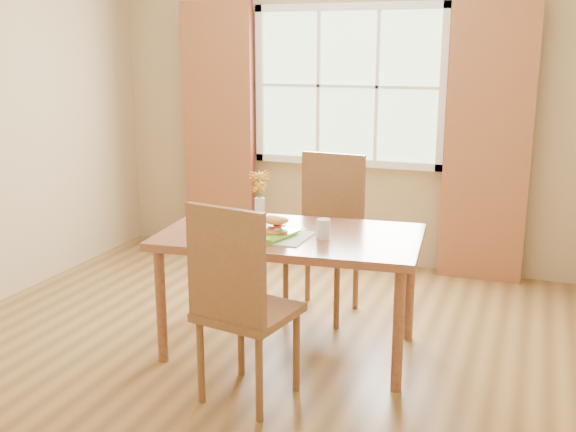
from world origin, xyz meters
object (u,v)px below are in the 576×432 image
at_px(croissant_sandwich, 276,225).
at_px(flower_vase, 260,192).
at_px(chair_far, 327,227).
at_px(dining_table, 290,246).
at_px(water_glass, 323,230).
at_px(chair_near, 238,298).

bearing_deg(croissant_sandwich, flower_vase, 115.73).
relative_size(chair_far, flower_vase, 3.38).
height_order(dining_table, croissant_sandwich, croissant_sandwich).
height_order(dining_table, chair_far, chair_far).
bearing_deg(chair_far, flower_vase, -111.58).
bearing_deg(flower_vase, water_glass, -23.75).
height_order(chair_near, chair_far, chair_far).
xyz_separation_m(dining_table, chair_far, (0.01, 0.72, -0.06)).
relative_size(dining_table, flower_vase, 4.90).
bearing_deg(flower_vase, chair_near, -74.20).
relative_size(water_glass, flower_vase, 0.36).
bearing_deg(water_glass, chair_far, 105.45).
bearing_deg(dining_table, flower_vase, 142.63).
bearing_deg(flower_vase, croissant_sandwich, -52.81).
bearing_deg(croissant_sandwich, water_glass, 6.14).
xyz_separation_m(dining_table, chair_near, (-0.02, -0.71, -0.08)).
distance_m(croissant_sandwich, flower_vase, 0.39).
distance_m(chair_near, croissant_sandwich, 0.62).
distance_m(dining_table, flower_vase, 0.41).
bearing_deg(chair_far, chair_near, -86.31).
bearing_deg(chair_far, dining_table, -85.94).
relative_size(dining_table, water_glass, 13.69).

